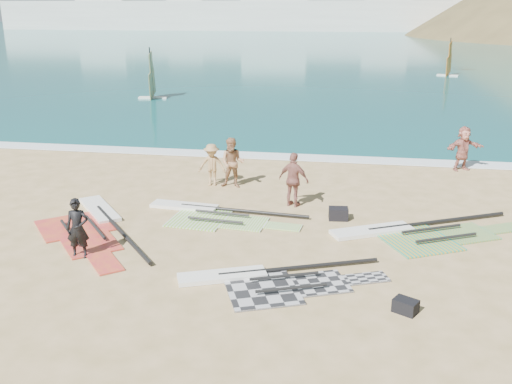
% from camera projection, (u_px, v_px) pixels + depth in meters
% --- Properties ---
extents(ground, '(300.00, 300.00, 0.00)m').
position_uv_depth(ground, '(270.00, 278.00, 14.76)').
color(ground, tan).
rests_on(ground, ground).
extents(sea, '(300.00, 240.00, 0.06)m').
position_uv_depth(sea, '(347.00, 35.00, 138.48)').
color(sea, '#0C4255').
rests_on(sea, ground).
extents(surf_line, '(300.00, 1.20, 0.04)m').
position_uv_depth(surf_line, '(308.00, 159.00, 26.29)').
color(surf_line, white).
rests_on(surf_line, ground).
extents(far_town, '(160.00, 8.00, 12.00)m').
position_uv_depth(far_town, '(291.00, 14.00, 156.41)').
color(far_town, white).
rests_on(far_town, ground).
extents(rig_grey, '(5.49, 3.33, 0.20)m').
position_uv_depth(rig_grey, '(267.00, 280.00, 14.53)').
color(rig_grey, black).
rests_on(rig_grey, ground).
extents(rig_green, '(5.59, 2.46, 0.20)m').
position_uv_depth(rig_green, '(210.00, 214.00, 19.15)').
color(rig_green, '#78CA24').
rests_on(rig_green, ground).
extents(rig_orange, '(6.16, 4.10, 0.20)m').
position_uv_depth(rig_orange, '(416.00, 233.00, 17.57)').
color(rig_orange, gold).
rests_on(rig_orange, ground).
extents(rig_red, '(4.93, 5.98, 0.21)m').
position_uv_depth(rig_red, '(94.00, 225.00, 18.23)').
color(rig_red, red).
rests_on(rig_red, ground).
extents(gear_bag_near, '(0.66, 0.51, 0.40)m').
position_uv_depth(gear_bag_near, '(338.00, 214.00, 18.76)').
color(gear_bag_near, black).
rests_on(gear_bag_near, ground).
extents(gear_bag_far, '(0.65, 0.59, 0.32)m').
position_uv_depth(gear_bag_far, '(406.00, 306.00, 13.07)').
color(gear_bag_far, black).
rests_on(gear_bag_far, ground).
extents(person_wetsuit, '(0.69, 0.52, 1.72)m').
position_uv_depth(person_wetsuit, '(78.00, 228.00, 15.74)').
color(person_wetsuit, black).
rests_on(person_wetsuit, ground).
extents(beachgoer_left, '(0.95, 0.74, 1.95)m').
position_uv_depth(beachgoer_left, '(233.00, 163.00, 21.87)').
color(beachgoer_left, '#A87955').
rests_on(beachgoer_left, ground).
extents(beachgoer_mid, '(1.10, 0.67, 1.66)m').
position_uv_depth(beachgoer_mid, '(212.00, 165.00, 22.13)').
color(beachgoer_mid, '#A88355').
rests_on(beachgoer_mid, ground).
extents(beachgoer_back, '(1.22, 0.85, 1.93)m').
position_uv_depth(beachgoer_back, '(294.00, 180.00, 19.77)').
color(beachgoer_back, '#94594F').
rests_on(beachgoer_back, ground).
extents(beachgoer_right, '(1.83, 1.28, 1.90)m').
position_uv_depth(beachgoer_right, '(463.00, 148.00, 24.16)').
color(beachgoer_right, '#BA6F61').
rests_on(beachgoer_right, ground).
extents(windsurfer_left, '(2.19, 2.57, 3.87)m').
position_uv_depth(windsurfer_left, '(152.00, 83.00, 42.76)').
color(windsurfer_left, white).
rests_on(windsurfer_left, ground).
extents(windsurfer_centre, '(2.14, 2.41, 3.76)m').
position_uv_depth(windsurfer_centre, '(449.00, 64.00, 56.59)').
color(windsurfer_centre, white).
rests_on(windsurfer_centre, ground).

